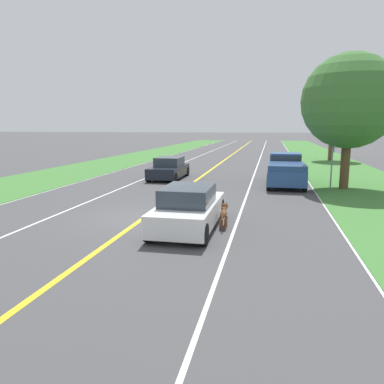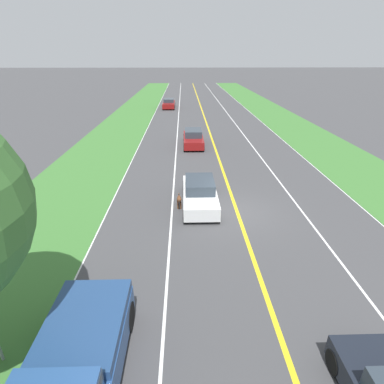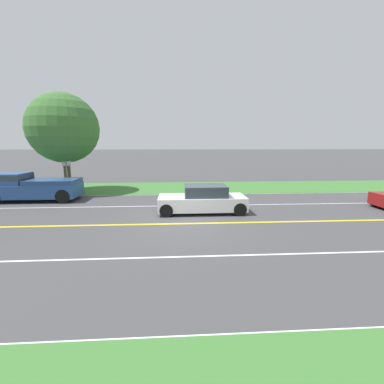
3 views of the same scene
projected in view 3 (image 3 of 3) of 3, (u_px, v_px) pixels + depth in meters
name	position (u px, v px, depth m)	size (l,w,h in m)	color
ground_plane	(186.00, 224.00, 11.63)	(400.00, 400.00, 0.00)	#424244
centre_divider_line	(186.00, 224.00, 11.63)	(0.18, 160.00, 0.01)	yellow
lane_edge_line_right	(183.00, 194.00, 18.50)	(0.14, 160.00, 0.01)	white
lane_edge_line_left	(201.00, 337.00, 4.75)	(0.14, 160.00, 0.01)	white
lane_dash_same_dir	(184.00, 206.00, 15.06)	(0.10, 160.00, 0.01)	white
lane_dash_oncoming	(191.00, 257.00, 8.19)	(0.10, 160.00, 0.01)	white
grass_verge_right	(182.00, 187.00, 21.44)	(6.00, 160.00, 0.03)	#3D7533
ego_car	(203.00, 200.00, 13.49)	(1.86, 4.54, 1.45)	white
dog	(194.00, 199.00, 14.62)	(0.27, 1.24, 0.80)	brown
pickup_truck	(32.00, 186.00, 16.27)	(2.09, 5.24, 1.79)	#284C84
roadside_tree_right_near	(63.00, 128.00, 18.69)	(5.02, 5.02, 7.23)	brown
street_sign	(67.00, 172.00, 18.58)	(0.11, 0.64, 2.48)	gray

